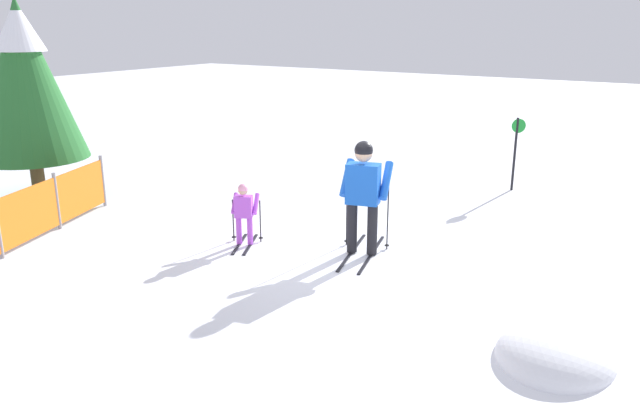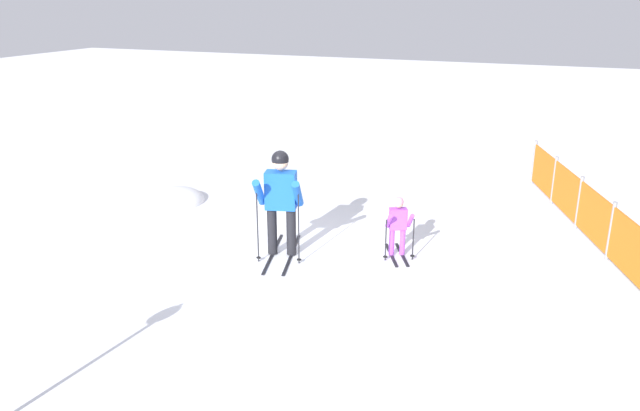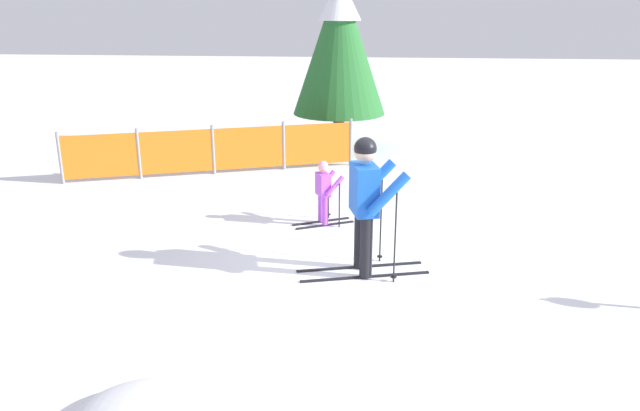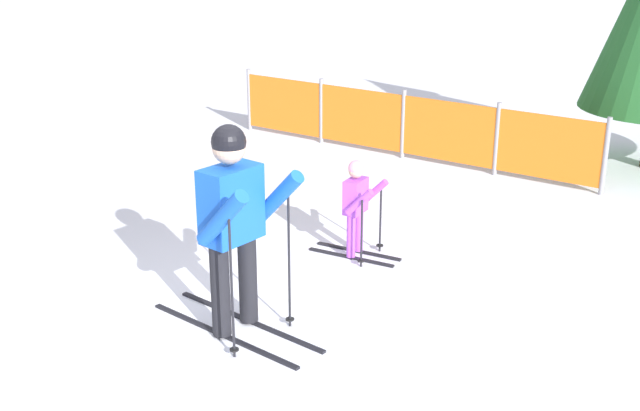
# 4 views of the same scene
# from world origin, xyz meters

# --- Properties ---
(ground_plane) EXTENTS (60.00, 60.00, 0.00)m
(ground_plane) POSITION_xyz_m (0.00, 0.00, 0.00)
(ground_plane) COLOR white
(skier_adult) EXTENTS (1.63, 0.84, 1.69)m
(skier_adult) POSITION_xyz_m (0.05, -0.13, 1.00)
(skier_adult) COLOR black
(skier_adult) RESTS_ON ground_plane
(skier_child) EXTENTS (0.91, 0.60, 0.97)m
(skier_child) POSITION_xyz_m (-0.59, 1.57, 0.55)
(skier_child) COLOR black
(skier_child) RESTS_ON ground_plane
(safety_fence) EXTENTS (5.19, 1.89, 0.95)m
(safety_fence) POSITION_xyz_m (-2.93, 4.17, 0.47)
(safety_fence) COLOR gray
(safety_fence) RESTS_ON ground_plane
(conifer_far) EXTENTS (2.01, 2.01, 3.74)m
(conifer_far) POSITION_xyz_m (-0.70, 6.56, 2.31)
(conifer_far) COLOR #4C3823
(conifer_far) RESTS_ON ground_plane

